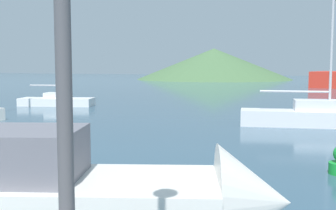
{
  "coord_description": "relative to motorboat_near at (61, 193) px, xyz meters",
  "views": [
    {
      "loc": [
        7.13,
        -2.52,
        2.88
      ],
      "look_at": [
        0.52,
        14.0,
        1.2
      ],
      "focal_mm": 45.0,
      "sensor_mm": 36.0,
      "label": 1
    }
  ],
  "objects": [
    {
      "name": "sailboat_middle",
      "position": [
        -13.84,
        18.52,
        -0.08
      ],
      "size": [
        5.45,
        3.05,
        10.29
      ],
      "rotation": [
        0.0,
        0.0,
        0.28
      ],
      "color": "white",
      "rests_on": "ground_plane"
    },
    {
      "name": "motorboat_near",
      "position": [
        0.0,
        0.0,
        0.0
      ],
      "size": [
        8.95,
        4.96,
        2.38
      ],
      "rotation": [
        0.0,
        0.0,
        0.34
      ],
      "color": "white",
      "rests_on": "ground_plane"
    },
    {
      "name": "hill_west",
      "position": [
        -18.86,
        77.73,
        2.62
      ],
      "size": [
        31.58,
        31.58,
        6.32
      ],
      "color": "#476B42",
      "rests_on": "ground_plane"
    },
    {
      "name": "sailboat_inner",
      "position": [
        3.87,
        14.64,
        -0.05
      ],
      "size": [
        7.28,
        2.87,
        7.51
      ],
      "rotation": [
        0.0,
        0.0,
        0.19
      ],
      "color": "silver",
      "rests_on": "ground_plane"
    }
  ]
}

